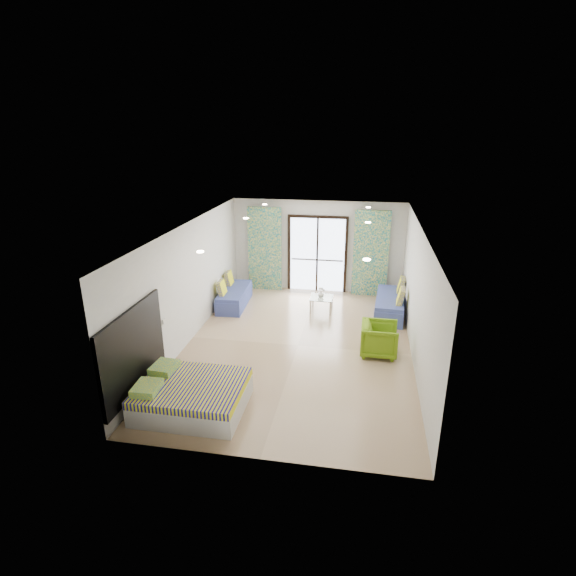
% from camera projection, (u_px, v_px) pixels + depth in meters
% --- Properties ---
extents(floor, '(5.00, 7.50, 0.01)m').
position_uv_depth(floor, '(298.00, 345.00, 10.17)').
color(floor, '#987B5B').
rests_on(floor, ground).
extents(ceiling, '(5.00, 7.50, 0.01)m').
position_uv_depth(ceiling, '(299.00, 228.00, 9.26)').
color(ceiling, silver).
rests_on(ceiling, ground).
extents(wall_back, '(5.00, 0.01, 2.70)m').
position_uv_depth(wall_back, '(318.00, 247.00, 13.19)').
color(wall_back, silver).
rests_on(wall_back, ground).
extents(wall_front, '(5.00, 0.01, 2.70)m').
position_uv_depth(wall_front, '(258.00, 381.00, 6.24)').
color(wall_front, silver).
rests_on(wall_front, ground).
extents(wall_left, '(0.01, 7.50, 2.70)m').
position_uv_depth(wall_left, '(189.00, 283.00, 10.12)').
color(wall_left, silver).
rests_on(wall_left, ground).
extents(wall_right, '(0.01, 7.50, 2.70)m').
position_uv_depth(wall_right, '(417.00, 297.00, 9.31)').
color(wall_right, silver).
rests_on(wall_right, ground).
extents(balcony_door, '(1.76, 0.08, 2.28)m').
position_uv_depth(balcony_door, '(317.00, 250.00, 13.19)').
color(balcony_door, black).
rests_on(balcony_door, floor).
extents(balcony_rail, '(1.52, 0.03, 0.04)m').
position_uv_depth(balcony_rail, '(317.00, 260.00, 13.31)').
color(balcony_rail, '#595451').
rests_on(balcony_rail, balcony_door).
extents(curtain_left, '(1.00, 0.10, 2.50)m').
position_uv_depth(curtain_left, '(265.00, 249.00, 13.31)').
color(curtain_left, white).
rests_on(curtain_left, floor).
extents(curtain_right, '(1.00, 0.10, 2.50)m').
position_uv_depth(curtain_right, '(371.00, 254.00, 12.81)').
color(curtain_right, white).
rests_on(curtain_right, floor).
extents(downlight_a, '(0.12, 0.12, 0.02)m').
position_uv_depth(downlight_a, '(200.00, 252.00, 7.64)').
color(downlight_a, '#FFE0B2').
rests_on(downlight_a, ceiling).
extents(downlight_b, '(0.12, 0.12, 0.02)m').
position_uv_depth(downlight_b, '(367.00, 260.00, 7.19)').
color(downlight_b, '#FFE0B2').
rests_on(downlight_b, ceiling).
extents(downlight_c, '(0.12, 0.12, 0.02)m').
position_uv_depth(downlight_c, '(246.00, 218.00, 10.42)').
color(downlight_c, '#FFE0B2').
rests_on(downlight_c, ceiling).
extents(downlight_d, '(0.12, 0.12, 0.02)m').
position_uv_depth(downlight_d, '(368.00, 222.00, 9.97)').
color(downlight_d, '#FFE0B2').
rests_on(downlight_d, ceiling).
extents(downlight_e, '(0.12, 0.12, 0.02)m').
position_uv_depth(downlight_e, '(265.00, 204.00, 12.27)').
color(downlight_e, '#FFE0B2').
rests_on(downlight_e, ceiling).
extents(downlight_f, '(0.12, 0.12, 0.02)m').
position_uv_depth(downlight_f, '(368.00, 207.00, 11.82)').
color(downlight_f, '#FFE0B2').
rests_on(downlight_f, ceiling).
extents(headboard, '(0.06, 2.10, 1.50)m').
position_uv_depth(headboard, '(133.00, 351.00, 7.71)').
color(headboard, black).
rests_on(headboard, floor).
extents(switch_plate, '(0.02, 0.10, 0.10)m').
position_uv_depth(switch_plate, '(164.00, 321.00, 8.87)').
color(switch_plate, silver).
rests_on(switch_plate, wall_left).
extents(bed, '(1.80, 1.47, 0.62)m').
position_uv_depth(bed, '(191.00, 396.00, 7.82)').
color(bed, silver).
rests_on(bed, floor).
extents(daybed_left, '(0.75, 1.74, 0.84)m').
position_uv_depth(daybed_left, '(234.00, 296.00, 12.39)').
color(daybed_left, '#3B478C').
rests_on(daybed_left, floor).
extents(daybed_right, '(0.84, 1.88, 0.91)m').
position_uv_depth(daybed_right, '(390.00, 304.00, 11.76)').
color(daybed_right, '#3B478C').
rests_on(daybed_right, floor).
extents(coffee_table, '(0.60, 0.60, 0.69)m').
position_uv_depth(coffee_table, '(322.00, 299.00, 11.96)').
color(coffee_table, silver).
rests_on(coffee_table, floor).
extents(vase, '(0.22, 0.23, 0.17)m').
position_uv_depth(vase, '(321.00, 294.00, 11.93)').
color(vase, white).
rests_on(vase, coffee_table).
extents(armchair, '(0.73, 0.77, 0.78)m').
position_uv_depth(armchair, '(379.00, 338.00, 9.67)').
color(armchair, '#628D12').
rests_on(armchair, floor).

